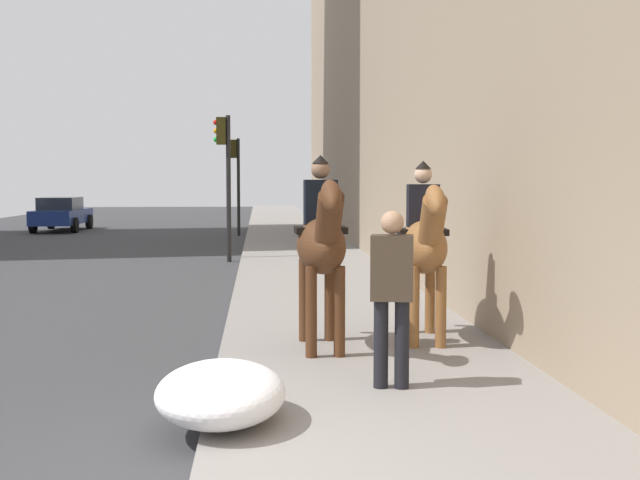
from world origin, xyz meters
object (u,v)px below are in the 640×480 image
object	(u,v)px
pedestrian_greeting	(392,287)
traffic_light_near_curb	(225,164)
mounted_horse_far	(424,243)
traffic_light_far_curb	(236,171)
car_far_lane	(62,214)
mounted_horse_near	(322,242)

from	to	relation	value
pedestrian_greeting	traffic_light_near_curb	size ratio (longest dim) A/B	0.45
mounted_horse_far	traffic_light_near_curb	world-z (taller)	traffic_light_near_curb
pedestrian_greeting	traffic_light_far_curb	world-z (taller)	traffic_light_far_curb
mounted_horse_far	car_far_lane	size ratio (longest dim) A/B	0.49
mounted_horse_far	traffic_light_near_curb	xyz separation A→B (m)	(10.85, 2.89, 1.21)
pedestrian_greeting	traffic_light_far_curb	size ratio (longest dim) A/B	0.45
pedestrian_greeting	traffic_light_near_curb	bearing A→B (deg)	20.36
traffic_light_far_curb	traffic_light_near_curb	bearing A→B (deg)	-180.00
pedestrian_greeting	car_far_lane	xyz separation A→B (m)	(26.33, 9.62, -0.35)
pedestrian_greeting	traffic_light_far_curb	distance (m)	22.98
traffic_light_far_curb	mounted_horse_far	bearing A→B (deg)	-172.06
mounted_horse_far	car_far_lane	world-z (taller)	mounted_horse_far
car_far_lane	traffic_light_near_curb	size ratio (longest dim) A/B	1.20
car_far_lane	traffic_light_near_curb	world-z (taller)	traffic_light_near_curb
pedestrian_greeting	traffic_light_far_curb	bearing A→B (deg)	16.37
mounted_horse_near	mounted_horse_far	bearing A→B (deg)	105.12
mounted_horse_near	mounted_horse_far	distance (m)	1.35
traffic_light_far_curb	car_far_lane	bearing A→B (deg)	64.99
mounted_horse_near	car_far_lane	bearing A→B (deg)	-161.49
mounted_horse_far	pedestrian_greeting	size ratio (longest dim) A/B	1.31
mounted_horse_near	pedestrian_greeting	xyz separation A→B (m)	(-1.72, -0.53, -0.29)
mounted_horse_far	traffic_light_far_curb	xyz separation A→B (m)	(20.72, 2.89, 1.19)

